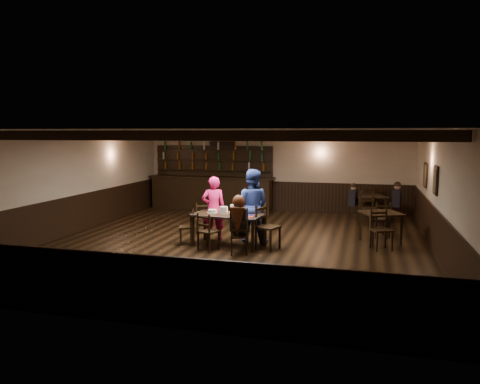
% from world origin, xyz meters
% --- Properties ---
extents(ground, '(10.00, 10.00, 0.00)m').
position_xyz_m(ground, '(0.00, 0.00, 0.00)').
color(ground, black).
rests_on(ground, ground).
extents(room_shell, '(9.02, 10.02, 2.71)m').
position_xyz_m(room_shell, '(0.01, 0.04, 1.75)').
color(room_shell, beige).
rests_on(room_shell, ground).
extents(dining_table, '(1.73, 1.01, 0.75)m').
position_xyz_m(dining_table, '(-0.14, -0.27, 0.68)').
color(dining_table, black).
rests_on(dining_table, ground).
extents(chair_near_left, '(0.51, 0.50, 0.85)m').
position_xyz_m(chair_near_left, '(-0.47, -0.85, 0.50)').
color(chair_near_left, black).
rests_on(chair_near_left, ground).
extents(chair_near_right, '(0.46, 0.45, 0.81)m').
position_xyz_m(chair_near_right, '(0.35, -1.03, 0.47)').
color(chair_near_right, black).
rests_on(chair_near_right, ground).
extents(chair_end_left, '(0.48, 0.49, 0.82)m').
position_xyz_m(chair_end_left, '(-1.05, -0.35, 0.48)').
color(chair_end_left, black).
rests_on(chair_end_left, ground).
extents(chair_end_right, '(0.59, 0.60, 1.02)m').
position_xyz_m(chair_end_right, '(0.76, -0.32, 0.60)').
color(chair_end_right, black).
rests_on(chair_end_right, ground).
extents(chair_far_pushed, '(0.46, 0.45, 0.78)m').
position_xyz_m(chair_far_pushed, '(-1.21, 0.96, 0.46)').
color(chair_far_pushed, black).
rests_on(chair_far_pushed, ground).
extents(woman_pink, '(0.68, 0.56, 1.59)m').
position_xyz_m(woman_pink, '(-0.64, 0.21, 0.79)').
color(woman_pink, '#FF2D66').
rests_on(woman_pink, ground).
extents(man_blue, '(0.87, 0.68, 1.78)m').
position_xyz_m(man_blue, '(0.31, 0.25, 0.89)').
color(man_blue, navy).
rests_on(man_blue, ground).
extents(seated_person, '(0.36, 0.54, 0.88)m').
position_xyz_m(seated_person, '(0.33, -0.99, 0.86)').
color(seated_person, black).
rests_on(seated_person, ground).
extents(cake, '(0.26, 0.26, 0.08)m').
position_xyz_m(cake, '(-0.54, -0.19, 0.79)').
color(cake, white).
rests_on(cake, dining_table).
extents(plate_stack_a, '(0.19, 0.19, 0.18)m').
position_xyz_m(plate_stack_a, '(-0.23, -0.29, 0.84)').
color(plate_stack_a, white).
rests_on(plate_stack_a, dining_table).
extents(plate_stack_b, '(0.19, 0.19, 0.22)m').
position_xyz_m(plate_stack_b, '(0.01, -0.23, 0.86)').
color(plate_stack_b, white).
rests_on(plate_stack_b, dining_table).
extents(tea_light, '(0.05, 0.05, 0.06)m').
position_xyz_m(tea_light, '(-0.10, -0.18, 0.78)').
color(tea_light, '#A5A8AD').
rests_on(tea_light, dining_table).
extents(salt_shaker, '(0.04, 0.04, 0.09)m').
position_xyz_m(salt_shaker, '(0.15, -0.36, 0.80)').
color(salt_shaker, silver).
rests_on(salt_shaker, dining_table).
extents(pepper_shaker, '(0.03, 0.03, 0.09)m').
position_xyz_m(pepper_shaker, '(0.22, -0.37, 0.80)').
color(pepper_shaker, '#A5A8AD').
rests_on(pepper_shaker, dining_table).
extents(drink_glass, '(0.07, 0.07, 0.11)m').
position_xyz_m(drink_glass, '(0.12, -0.21, 0.81)').
color(drink_glass, silver).
rests_on(drink_glass, dining_table).
extents(menu_red, '(0.35, 0.26, 0.00)m').
position_xyz_m(menu_red, '(0.35, -0.45, 0.75)').
color(menu_red, maroon).
rests_on(menu_red, dining_table).
extents(menu_blue, '(0.31, 0.26, 0.00)m').
position_xyz_m(menu_blue, '(0.37, -0.25, 0.75)').
color(menu_blue, '#101054').
rests_on(menu_blue, dining_table).
extents(bar_counter, '(4.41, 0.70, 2.20)m').
position_xyz_m(bar_counter, '(-2.20, 4.72, 0.73)').
color(bar_counter, black).
rests_on(bar_counter, ground).
extents(back_table_a, '(1.12, 1.12, 0.75)m').
position_xyz_m(back_table_a, '(3.35, 0.95, 0.65)').
color(back_table_a, black).
rests_on(back_table_a, ground).
extents(back_table_b, '(1.17, 1.17, 0.75)m').
position_xyz_m(back_table_b, '(3.08, 3.97, 0.66)').
color(back_table_b, black).
rests_on(back_table_b, ground).
extents(bg_patron_left, '(0.27, 0.37, 0.68)m').
position_xyz_m(bg_patron_left, '(2.62, 3.73, 0.80)').
color(bg_patron_left, black).
rests_on(bg_patron_left, ground).
extents(bg_patron_right, '(0.29, 0.40, 0.75)m').
position_xyz_m(bg_patron_right, '(3.87, 3.83, 0.84)').
color(bg_patron_right, black).
rests_on(bg_patron_right, ground).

